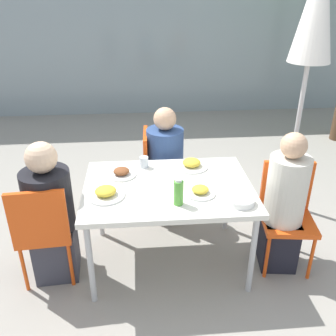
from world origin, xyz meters
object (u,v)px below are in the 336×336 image
at_px(chair_far, 157,167).
at_px(bottle, 178,192).
at_px(person_left, 51,216).
at_px(closed_umbrella, 315,18).
at_px(person_right, 284,207).
at_px(drinking_cup, 144,162).
at_px(salad_bowl, 241,201).
at_px(person_far, 165,167).
at_px(chair_left, 43,227).
at_px(chair_right, 287,207).

relative_size(chair_far, bottle, 4.32).
xyz_separation_m(person_left, closed_umbrella, (2.19, 0.83, 1.31)).
bearing_deg(person_right, drinking_cup, -15.42).
distance_m(person_right, salad_bowl, 0.48).
bearing_deg(person_left, chair_far, 40.32).
height_order(person_far, bottle, person_far).
bearing_deg(chair_left, person_right, -3.21).
height_order(person_left, person_far, person_left).
bearing_deg(bottle, chair_left, 173.24).
bearing_deg(person_far, chair_far, -121.88).
xyz_separation_m(chair_right, person_far, (-0.92, 0.76, 0.02)).
bearing_deg(chair_right, salad_bowl, 36.17).
relative_size(chair_right, salad_bowl, 4.46).
bearing_deg(person_far, chair_left, -45.63).
bearing_deg(drinking_cup, chair_left, -147.64).
bearing_deg(person_right, salad_bowl, 31.59).
height_order(chair_left, drinking_cup, chair_left).
xyz_separation_m(person_left, salad_bowl, (1.38, -0.23, 0.21)).
xyz_separation_m(chair_right, closed_umbrella, (0.35, 0.81, 1.34)).
relative_size(chair_right, drinking_cup, 9.29).
relative_size(person_left, closed_umbrella, 0.47).
relative_size(chair_left, person_left, 0.75).
distance_m(chair_far, person_far, 0.10).
bearing_deg(closed_umbrella, person_right, -115.14).
distance_m(chair_right, person_right, 0.11).
bearing_deg(salad_bowl, closed_umbrella, 52.38).
bearing_deg(person_far, bottle, 3.63).
xyz_separation_m(person_right, chair_far, (-0.94, 0.88, -0.06)).
bearing_deg(chair_left, chair_far, 41.62).
height_order(closed_umbrella, salad_bowl, closed_umbrella).
bearing_deg(chair_far, drinking_cup, -13.71).
distance_m(person_far, salad_bowl, 1.13).
xyz_separation_m(chair_left, chair_far, (0.89, 0.92, 0.00)).
height_order(person_right, person_far, person_right).
bearing_deg(chair_far, chair_right, 53.51).
distance_m(person_right, chair_far, 1.29).
xyz_separation_m(chair_right, salad_bowl, (-0.46, -0.25, 0.25)).
bearing_deg(person_far, chair_right, 53.14).
bearing_deg(drinking_cup, salad_bowl, -43.72).
bearing_deg(person_far, closed_umbrella, 94.84).
bearing_deg(bottle, person_left, 167.96).
height_order(person_left, bottle, person_left).
bearing_deg(chair_left, drinking_cup, 28.08).
bearing_deg(chair_left, bottle, -11.04).
bearing_deg(chair_left, salad_bowl, -10.20).
bearing_deg(chair_left, person_far, 37.49).
distance_m(person_right, closed_umbrella, 1.61).
distance_m(closed_umbrella, salad_bowl, 1.73).
relative_size(person_right, chair_far, 1.36).
xyz_separation_m(person_far, drinking_cup, (-0.21, -0.38, 0.25)).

